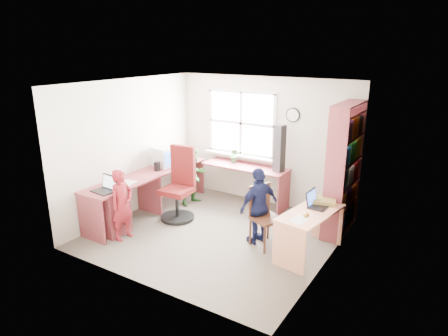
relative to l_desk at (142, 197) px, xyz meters
The scene contains 19 objects.
room 1.57m from the l_desk, 16.12° to the left, with size 3.64×3.44×2.44m.
l_desk is the anchor object (origin of this frame).
right_desk 2.85m from the l_desk, ahead, with size 0.71×1.23×0.67m.
bookshelf 3.35m from the l_desk, 26.43° to the left, with size 0.30×1.02×2.10m.
swivel_chair 0.65m from the l_desk, 50.46° to the left, with size 0.64×0.64×1.27m.
wooden_chair 2.15m from the l_desk, 10.02° to the left, with size 0.54×0.54×0.94m.
crt_monitor 1.00m from the l_desk, 103.19° to the left, with size 0.43×0.40×0.37m.
laptop_left 0.74m from the l_desk, 101.70° to the right, with size 0.37×0.32×0.24m.
laptop_right 2.90m from the l_desk, 13.65° to the left, with size 0.30×0.36×0.24m.
speaker_a 0.71m from the l_desk, 104.40° to the left, with size 0.10×0.10×0.17m.
speaker_b 1.19m from the l_desk, 100.77° to the left, with size 0.12×0.12×0.19m.
cd_tower 2.54m from the l_desk, 44.47° to the left, with size 0.20×0.19×0.85m.
game_box 3.01m from the l_desk, 16.98° to the left, with size 0.41×0.41×0.07m.
paper_a 0.39m from the l_desk, 118.13° to the right, with size 0.27×0.36×0.00m.
paper_b 2.79m from the l_desk, ahead, with size 0.22×0.30×0.00m.
potted_plant 1.98m from the l_desk, 66.24° to the left, with size 0.15×0.12×0.28m, color #30793E.
person_red 0.64m from the l_desk, 75.50° to the right, with size 0.41×0.27×1.13m, color maroon.
person_green 1.21m from the l_desk, 78.74° to the left, with size 0.54×0.42×1.12m, color #296528.
person_navy 2.06m from the l_desk, 11.36° to the left, with size 0.70×0.29×1.20m, color #13173B.
Camera 1 is at (3.22, -4.93, 2.92)m, focal length 32.00 mm.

